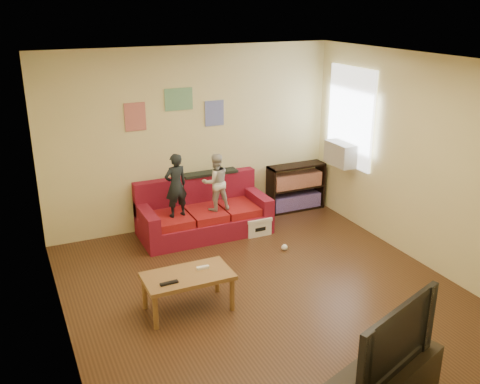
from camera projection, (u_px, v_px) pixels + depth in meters
name	position (u px, v px, depth m)	size (l,w,h in m)	color
room_shell	(270.00, 189.00, 5.85)	(4.52, 5.02, 2.72)	#4B2D18
sofa	(203.00, 215.00, 7.97)	(1.91, 0.88, 0.84)	maroon
child_a	(176.00, 185.00, 7.45)	(0.34, 0.22, 0.92)	black
child_b	(216.00, 182.00, 7.70)	(0.41, 0.32, 0.85)	beige
coffee_table	(188.00, 279.00, 5.93)	(0.98, 0.54, 0.44)	olive
remote	(169.00, 283.00, 5.70)	(0.20, 0.05, 0.02)	black
game_controller	(203.00, 268.00, 6.02)	(0.14, 0.04, 0.03)	white
bookshelf	(296.00, 190.00, 8.83)	(0.97, 0.29, 0.77)	black
window	(350.00, 117.00, 8.03)	(0.04, 1.08, 1.48)	white
ac_unit	(341.00, 154.00, 8.18)	(0.28, 0.55, 0.35)	#B7B2A3
artwork_left	(135.00, 117.00, 7.51)	(0.30, 0.01, 0.40)	#D87266
artwork_center	(179.00, 99.00, 7.69)	(0.42, 0.01, 0.32)	#72B27F
artwork_right	(214.00, 113.00, 7.99)	(0.30, 0.01, 0.38)	#727FCC
file_box	(256.00, 225.00, 7.97)	(0.39, 0.30, 0.27)	white
television	(386.00, 335.00, 4.24)	(1.08, 0.14, 0.62)	black
tissue	(284.00, 247.00, 7.45)	(0.09, 0.09, 0.09)	white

